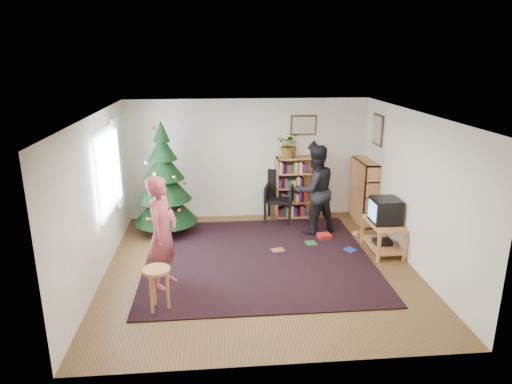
{
  "coord_description": "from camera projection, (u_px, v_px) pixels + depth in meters",
  "views": [
    {
      "loc": [
        -0.69,
        -6.82,
        3.37
      ],
      "look_at": [
        -0.01,
        0.61,
        1.1
      ],
      "focal_mm": 32.0,
      "sensor_mm": 36.0,
      "label": 1
    }
  ],
  "objects": [
    {
      "name": "rug",
      "position": [
        258.0,
        258.0,
        7.82
      ],
      "size": [
        3.8,
        3.6,
        0.02
      ],
      "primitive_type": "cube",
      "color": "black",
      "rests_on": "floor"
    },
    {
      "name": "tv_stand",
      "position": [
        383.0,
        234.0,
        8.02
      ],
      "size": [
        0.51,
        0.92,
        0.55
      ],
      "color": "#C17D44",
      "rests_on": "floor"
    },
    {
      "name": "floor_clutter",
      "position": [
        324.0,
        242.0,
        8.41
      ],
      "size": [
        1.83,
        0.98,
        0.08
      ],
      "color": "#A51E19",
      "rests_on": "rug"
    },
    {
      "name": "table_lamp",
      "position": [
        314.0,
        146.0,
        9.43
      ],
      "size": [
        0.27,
        0.27,
        0.36
      ],
      "color": "#A57F33",
      "rests_on": "bookshelf_back"
    },
    {
      "name": "bookshelf_back",
      "position": [
        298.0,
        187.0,
        9.66
      ],
      "size": [
        0.95,
        0.3,
        1.3
      ],
      "color": "#C17D44",
      "rests_on": "floor"
    },
    {
      "name": "bookshelf_right",
      "position": [
        364.0,
        191.0,
        9.38
      ],
      "size": [
        0.3,
        0.95,
        1.3
      ],
      "rotation": [
        0.0,
        0.0,
        1.57
      ],
      "color": "#C17D44",
      "rests_on": "floor"
    },
    {
      "name": "crt_tv",
      "position": [
        385.0,
        211.0,
        7.89
      ],
      "size": [
        0.46,
        0.49,
        0.43
      ],
      "color": "black",
      "rests_on": "tv_stand"
    },
    {
      "name": "curtain",
      "position": [
        117.0,
        163.0,
        8.13
      ],
      "size": [
        0.06,
        0.35,
        1.6
      ],
      "primitive_type": "cube",
      "color": "silver",
      "rests_on": "wall_left"
    },
    {
      "name": "floor",
      "position": [
        260.0,
        266.0,
        7.54
      ],
      "size": [
        5.0,
        5.0,
        0.0
      ],
      "primitive_type": "plane",
      "color": "brown",
      "rests_on": "ground"
    },
    {
      "name": "wall_right",
      "position": [
        413.0,
        190.0,
        7.39
      ],
      "size": [
        0.02,
        5.0,
        2.5
      ],
      "primitive_type": "cube",
      "color": "silver",
      "rests_on": "floor"
    },
    {
      "name": "ceiling",
      "position": [
        260.0,
        114.0,
        6.81
      ],
      "size": [
        5.0,
        5.0,
        0.0
      ],
      "primitive_type": "plane",
      "rotation": [
        3.14,
        0.0,
        0.0
      ],
      "color": "white",
      "rests_on": "wall_back"
    },
    {
      "name": "stool",
      "position": [
        157.0,
        278.0,
        6.12
      ],
      "size": [
        0.37,
        0.37,
        0.62
      ],
      "color": "#C17D44",
      "rests_on": "floor"
    },
    {
      "name": "wall_back",
      "position": [
        248.0,
        159.0,
        9.55
      ],
      "size": [
        5.0,
        0.02,
        2.5
      ],
      "primitive_type": "cube",
      "color": "silver",
      "rests_on": "floor"
    },
    {
      "name": "picture_right",
      "position": [
        378.0,
        130.0,
        8.85
      ],
      "size": [
        0.03,
        0.5,
        0.6
      ],
      "color": "#4C3319",
      "rests_on": "wall_right"
    },
    {
      "name": "person_standing",
      "position": [
        162.0,
        233.0,
        6.68
      ],
      "size": [
        0.59,
        0.72,
        1.71
      ],
      "primitive_type": "imported",
      "rotation": [
        0.0,
        0.0,
        1.23
      ],
      "color": "#AD454E",
      "rests_on": "rug"
    },
    {
      "name": "potted_plant",
      "position": [
        290.0,
        145.0,
        9.38
      ],
      "size": [
        0.6,
        0.56,
        0.54
      ],
      "primitive_type": "imported",
      "rotation": [
        0.0,
        0.0,
        -0.34
      ],
      "color": "gray",
      "rests_on": "bookshelf_back"
    },
    {
      "name": "wall_front",
      "position": [
        284.0,
        264.0,
        4.79
      ],
      "size": [
        5.0,
        0.02,
        2.5
      ],
      "primitive_type": "cube",
      "color": "silver",
      "rests_on": "floor"
    },
    {
      "name": "christmas_tree",
      "position": [
        165.0,
        188.0,
        8.7
      ],
      "size": [
        1.21,
        1.21,
        2.2
      ],
      "rotation": [
        0.0,
        0.0,
        0.08
      ],
      "color": "#3F2816",
      "rests_on": "rug"
    },
    {
      "name": "wall_left",
      "position": [
        97.0,
        199.0,
        6.96
      ],
      "size": [
        0.02,
        5.0,
        2.5
      ],
      "primitive_type": "cube",
      "color": "silver",
      "rests_on": "floor"
    },
    {
      "name": "person_by_chair",
      "position": [
        315.0,
        190.0,
        8.71
      ],
      "size": [
        1.02,
        0.9,
        1.74
      ],
      "primitive_type": "imported",
      "rotation": [
        0.0,
        0.0,
        3.48
      ],
      "color": "black",
      "rests_on": "rug"
    },
    {
      "name": "window_pane",
      "position": [
        107.0,
        173.0,
        7.46
      ],
      "size": [
        0.04,
        1.2,
        1.4
      ],
      "primitive_type": "cube",
      "color": "silver",
      "rests_on": "wall_left"
    },
    {
      "name": "picture_back",
      "position": [
        304.0,
        125.0,
        9.43
      ],
      "size": [
        0.55,
        0.03,
        0.42
      ],
      "color": "#4C3319",
      "rests_on": "wall_back"
    },
    {
      "name": "armchair",
      "position": [
        278.0,
        193.0,
        9.55
      ],
      "size": [
        0.7,
        0.71,
        1.04
      ],
      "rotation": [
        0.0,
        0.0,
        -0.28
      ],
      "color": "black",
      "rests_on": "rug"
    }
  ]
}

